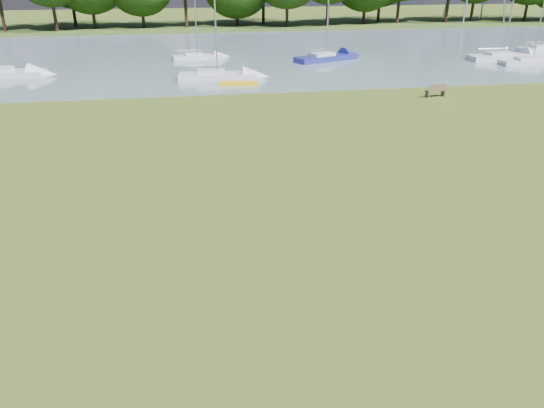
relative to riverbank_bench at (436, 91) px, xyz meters
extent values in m
plane|color=#5F6628|center=(-15.31, -18.46, -0.51)|extent=(220.00, 220.00, 0.00)
cube|color=gray|center=(-15.31, 23.54, -0.51)|extent=(220.00, 40.00, 0.10)
cube|color=#4C6626|center=(-15.31, 53.54, -0.51)|extent=(220.00, 20.00, 0.40)
cube|color=brown|center=(-0.71, -0.02, -0.26)|extent=(0.15, 0.50, 0.50)
cube|color=brown|center=(0.70, 0.17, -0.26)|extent=(0.15, 0.50, 0.50)
cube|color=brown|center=(-0.01, 0.07, -0.01)|extent=(1.69, 0.70, 0.05)
cube|color=brown|center=(0.02, -0.14, 0.26)|extent=(1.63, 0.27, 0.49)
cube|color=yellow|center=(-14.63, 6.63, -0.29)|extent=(3.37, 1.37, 0.33)
cylinder|color=black|center=(-38.31, 49.54, 1.73)|extent=(0.53, 0.53, 4.07)
cylinder|color=black|center=(-31.31, 49.54, 1.88)|extent=(0.53, 0.53, 4.38)
cylinder|color=black|center=(-24.31, 49.54, 1.42)|extent=(0.53, 0.53, 3.46)
cylinder|color=black|center=(-17.31, 49.54, 1.57)|extent=(0.53, 0.53, 3.77)
cylinder|color=black|center=(-10.31, 49.54, 1.73)|extent=(0.53, 0.53, 4.07)
cylinder|color=black|center=(-3.31, 49.54, 1.88)|extent=(0.53, 0.53, 4.38)
cylinder|color=black|center=(3.69, 49.54, 1.42)|extent=(0.53, 0.53, 3.46)
cylinder|color=black|center=(10.69, 49.54, 1.57)|extent=(0.53, 0.53, 3.77)
cylinder|color=black|center=(17.69, 49.54, 1.73)|extent=(0.53, 0.53, 4.07)
cylinder|color=black|center=(24.69, 49.54, 1.88)|extent=(0.53, 0.53, 4.38)
cylinder|color=black|center=(31.69, 49.54, 1.42)|extent=(0.53, 0.53, 3.46)
cylinder|color=black|center=(38.69, 49.54, 1.57)|extent=(0.53, 0.53, 3.77)
cube|color=navy|center=(-4.16, 17.34, -0.06)|extent=(7.31, 4.64, 0.79)
cube|color=silver|center=(-4.68, 17.12, 0.41)|extent=(2.90, 2.42, 0.51)
cylinder|color=#A5A8AD|center=(-4.16, 17.34, 4.06)|extent=(0.14, 0.14, 7.90)
cube|color=silver|center=(-35.32, 13.98, -0.07)|extent=(7.51, 3.29, 0.77)
cube|color=silver|center=(-16.21, 9.43, -0.07)|extent=(7.02, 2.54, 0.79)
cube|color=silver|center=(-16.75, 9.48, 0.41)|extent=(2.53, 1.72, 0.51)
cylinder|color=#A5A8AD|center=(-16.21, 9.43, 4.60)|extent=(0.13, 0.13, 9.00)
cube|color=silver|center=(-17.52, 20.52, -0.15)|extent=(5.46, 2.17, 0.62)
cube|color=silver|center=(-17.94, 20.47, 0.22)|extent=(2.00, 1.40, 0.40)
cylinder|color=#A5A8AD|center=(-17.52, 20.52, 3.29)|extent=(0.11, 0.11, 6.61)
cube|color=silver|center=(22.39, 18.96, -0.10)|extent=(6.50, 2.15, 0.71)
cube|color=silver|center=(21.88, 18.93, 0.33)|extent=(2.32, 1.53, 0.46)
cube|color=silver|center=(15.96, 11.62, -0.13)|extent=(6.67, 2.14, 0.66)
cube|color=silver|center=(15.43, 11.64, 0.27)|extent=(2.37, 1.55, 0.42)
cylinder|color=#A5A8AD|center=(15.96, 11.62, 4.30)|extent=(0.11, 0.11, 8.57)
cube|color=silver|center=(14.63, 14.71, -0.07)|extent=(7.68, 2.35, 0.77)
cube|color=silver|center=(14.02, 14.69, 0.40)|extent=(2.71, 1.75, 0.50)
cylinder|color=#A5A8AD|center=(14.63, 14.71, 4.69)|extent=(0.13, 0.13, 9.20)
camera|label=1|loc=(-19.36, -38.23, 9.07)|focal=35.00mm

